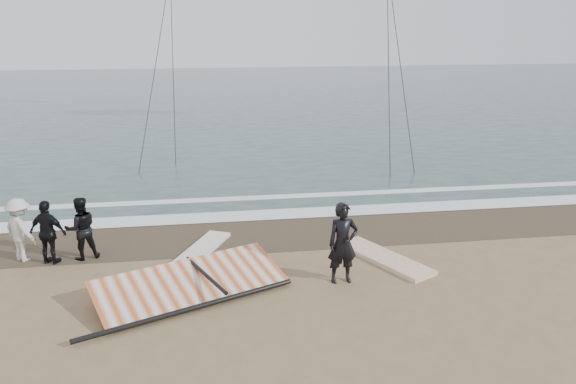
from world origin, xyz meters
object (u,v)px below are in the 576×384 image
(man_main, at_px, (343,243))
(board_cream, at_px, (202,249))
(sail_rig, at_px, (189,284))
(board_white, at_px, (384,258))

(man_main, distance_m, board_cream, 3.86)
(man_main, height_order, board_cream, man_main)
(board_cream, relative_size, sail_rig, 0.53)
(man_main, bearing_deg, board_white, 33.96)
(board_white, relative_size, board_cream, 1.18)
(man_main, xyz_separation_m, board_white, (1.29, 0.97, -0.85))
(board_white, distance_m, sail_rig, 4.74)
(board_white, height_order, sail_rig, sail_rig)
(board_cream, distance_m, sail_rig, 2.27)
(board_cream, bearing_deg, board_white, 9.46)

